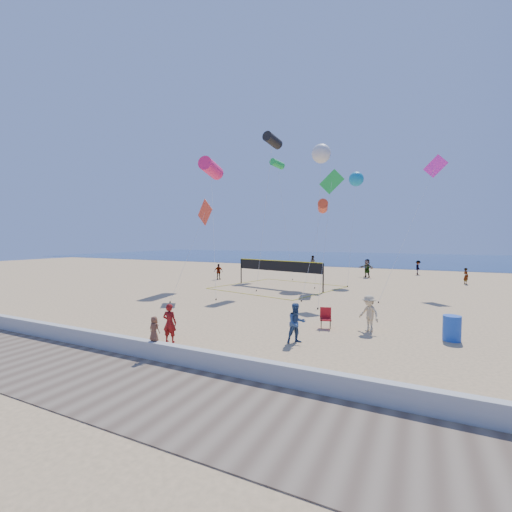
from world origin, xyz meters
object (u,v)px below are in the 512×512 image
at_px(camp_chair, 326,317).
at_px(volleyball_net, 278,269).
at_px(trash_barrel, 452,328).
at_px(woman, 170,323).

xyz_separation_m(camp_chair, volleyball_net, (-6.81, 10.91, 1.03)).
bearing_deg(volleyball_net, trash_barrel, -28.01).
relative_size(trash_barrel, volleyball_net, 0.10).
relative_size(woman, trash_barrel, 1.53).
height_order(camp_chair, trash_barrel, trash_barrel).
height_order(woman, trash_barrel, woman).
xyz_separation_m(trash_barrel, volleyball_net, (-11.87, 10.60, 1.05)).
bearing_deg(camp_chair, volleyball_net, 104.81).
xyz_separation_m(camp_chair, trash_barrel, (5.06, 0.31, -0.02)).
height_order(trash_barrel, volleyball_net, volleyball_net).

